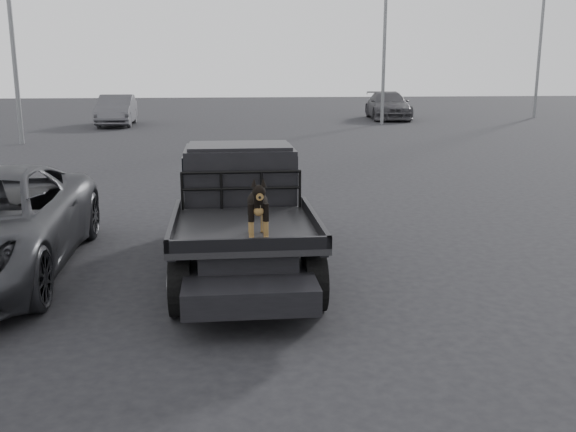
{
  "coord_description": "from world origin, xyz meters",
  "views": [
    {
      "loc": [
        -0.8,
        -7.77,
        2.99
      ],
      "look_at": [
        -0.04,
        -0.6,
        1.32
      ],
      "focal_mm": 40.0,
      "sensor_mm": 36.0,
      "label": 1
    }
  ],
  "objects_px": {
    "distant_car_a": "(117,110)",
    "distant_car_b": "(388,106)",
    "flatbed_ute": "(243,241)",
    "dog": "(258,207)"
  },
  "relations": [
    {
      "from": "dog",
      "to": "flatbed_ute",
      "type": "bearing_deg",
      "value": 95.7
    },
    {
      "from": "flatbed_ute",
      "to": "distant_car_a",
      "type": "xyz_separation_m",
      "value": [
        -5.69,
        25.71,
        0.34
      ]
    },
    {
      "from": "distant_car_a",
      "to": "dog",
      "type": "bearing_deg",
      "value": -79.84
    },
    {
      "from": "distant_car_a",
      "to": "distant_car_b",
      "type": "bearing_deg",
      "value": 8.1
    },
    {
      "from": "flatbed_ute",
      "to": "dog",
      "type": "height_order",
      "value": "dog"
    },
    {
      "from": "dog",
      "to": "distant_car_b",
      "type": "bearing_deg",
      "value": 72.31
    },
    {
      "from": "distant_car_a",
      "to": "distant_car_b",
      "type": "xyz_separation_m",
      "value": [
        15.37,
        2.73,
        -0.01
      ]
    },
    {
      "from": "dog",
      "to": "distant_car_b",
      "type": "distance_m",
      "value": 31.37
    },
    {
      "from": "flatbed_ute",
      "to": "distant_car_b",
      "type": "distance_m",
      "value": 30.04
    },
    {
      "from": "flatbed_ute",
      "to": "distant_car_a",
      "type": "bearing_deg",
      "value": 102.49
    }
  ]
}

